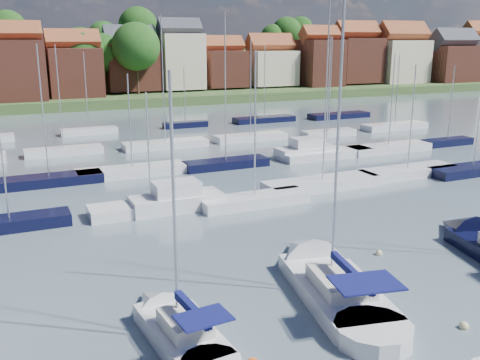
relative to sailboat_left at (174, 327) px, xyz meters
name	(u,v)px	position (x,y,z in m)	size (l,w,h in m)	color
ground	(168,154)	(10.86, 37.14, -0.37)	(260.00, 260.00, 0.00)	#4D5D68
sailboat_left	(174,327)	(0.00, 0.00, 0.00)	(3.20, 9.28, 12.50)	silver
sailboat_centre	(322,277)	(8.80, 1.75, -0.02)	(5.92, 13.49, 17.68)	silver
buoy_d	(464,328)	(12.14, -4.84, -0.37)	(0.42, 0.42, 0.42)	beige
buoy_e	(379,255)	(14.06, 3.64, -0.37)	(0.42, 0.42, 0.42)	beige
marina_field	(198,157)	(12.76, 32.29, 0.06)	(79.62, 41.41, 15.93)	silver
far_shore_town	(75,70)	(13.08, 129.80, 4.24)	(212.46, 90.00, 22.27)	#3E552A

